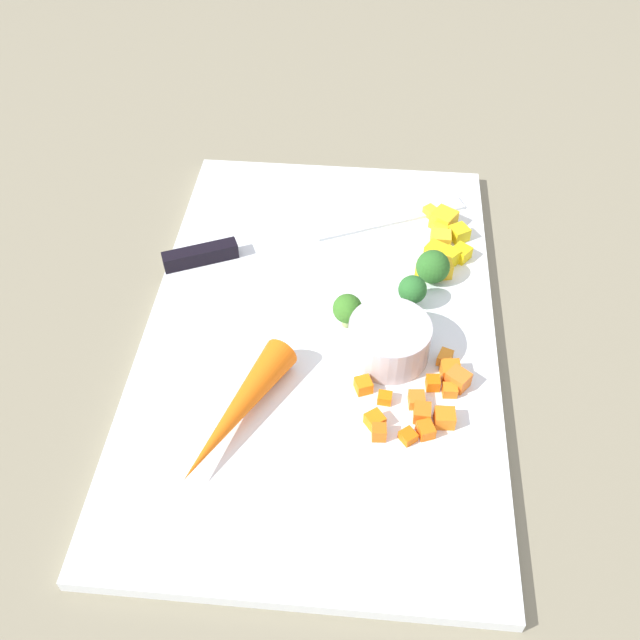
# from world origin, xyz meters

# --- Properties ---
(ground_plane) EXTENTS (4.00, 4.00, 0.00)m
(ground_plane) POSITION_xyz_m (0.00, 0.00, 0.00)
(ground_plane) COLOR gray
(cutting_board) EXTENTS (0.50, 0.31, 0.01)m
(cutting_board) POSITION_xyz_m (0.00, 0.00, 0.01)
(cutting_board) COLOR white
(cutting_board) RESTS_ON ground_plane
(prep_bowl) EXTENTS (0.07, 0.07, 0.04)m
(prep_bowl) POSITION_xyz_m (-0.03, -0.06, 0.03)
(prep_bowl) COLOR #BCB5BC
(prep_bowl) RESTS_ON cutting_board
(chef_knife) EXTENTS (0.15, 0.30, 0.02)m
(chef_knife) POSITION_xyz_m (0.11, 0.06, 0.02)
(chef_knife) COLOR silver
(chef_knife) RESTS_ON cutting_board
(whole_carrot) EXTENTS (0.14, 0.08, 0.03)m
(whole_carrot) POSITION_xyz_m (-0.11, 0.06, 0.03)
(whole_carrot) COLOR orange
(whole_carrot) RESTS_ON cutting_board
(carrot_dice_0) EXTENTS (0.02, 0.02, 0.01)m
(carrot_dice_0) POSITION_xyz_m (-0.11, -0.09, 0.02)
(carrot_dice_0) COLOR orange
(carrot_dice_0) RESTS_ON cutting_board
(carrot_dice_1) EXTENTS (0.02, 0.02, 0.01)m
(carrot_dice_1) POSITION_xyz_m (-0.07, -0.04, 0.02)
(carrot_dice_1) COLOR orange
(carrot_dice_1) RESTS_ON cutting_board
(carrot_dice_2) EXTENTS (0.02, 0.02, 0.01)m
(carrot_dice_2) POSITION_xyz_m (-0.03, -0.11, 0.02)
(carrot_dice_2) COLOR orange
(carrot_dice_2) RESTS_ON cutting_board
(carrot_dice_3) EXTENTS (0.01, 0.01, 0.01)m
(carrot_dice_3) POSITION_xyz_m (-0.11, -0.06, 0.02)
(carrot_dice_3) COLOR orange
(carrot_dice_3) RESTS_ON cutting_board
(carrot_dice_4) EXTENTS (0.01, 0.01, 0.01)m
(carrot_dice_4) POSITION_xyz_m (-0.06, -0.11, 0.02)
(carrot_dice_4) COLOR orange
(carrot_dice_4) RESTS_ON cutting_board
(carrot_dice_5) EXTENTS (0.02, 0.02, 0.01)m
(carrot_dice_5) POSITION_xyz_m (-0.05, -0.12, 0.02)
(carrot_dice_5) COLOR orange
(carrot_dice_5) RESTS_ON cutting_board
(carrot_dice_6) EXTENTS (0.02, 0.01, 0.01)m
(carrot_dice_6) POSITION_xyz_m (-0.08, -0.09, 0.02)
(carrot_dice_6) COLOR orange
(carrot_dice_6) RESTS_ON cutting_board
(carrot_dice_7) EXTENTS (0.02, 0.02, 0.01)m
(carrot_dice_7) POSITION_xyz_m (-0.11, -0.08, 0.02)
(carrot_dice_7) COLOR orange
(carrot_dice_7) RESTS_ON cutting_board
(carrot_dice_8) EXTENTS (0.02, 0.02, 0.01)m
(carrot_dice_8) POSITION_xyz_m (-0.09, -0.11, 0.02)
(carrot_dice_8) COLOR orange
(carrot_dice_8) RESTS_ON cutting_board
(carrot_dice_9) EXTENTS (0.01, 0.01, 0.01)m
(carrot_dice_9) POSITION_xyz_m (-0.06, -0.10, 0.02)
(carrot_dice_9) COLOR orange
(carrot_dice_9) RESTS_ON cutting_board
(carrot_dice_10) EXTENTS (0.01, 0.01, 0.01)m
(carrot_dice_10) POSITION_xyz_m (-0.08, -0.06, 0.02)
(carrot_dice_10) COLOR orange
(carrot_dice_10) RESTS_ON cutting_board
(carrot_dice_11) EXTENTS (0.02, 0.02, 0.01)m
(carrot_dice_11) POSITION_xyz_m (-0.10, -0.05, 0.02)
(carrot_dice_11) COLOR orange
(carrot_dice_11) RESTS_ON cutting_board
(carrot_dice_12) EXTENTS (0.02, 0.02, 0.01)m
(carrot_dice_12) POSITION_xyz_m (-0.05, -0.11, 0.02)
(carrot_dice_12) COLOR orange
(carrot_dice_12) RESTS_ON cutting_board
(carrot_dice_13) EXTENTS (0.02, 0.01, 0.01)m
(carrot_dice_13) POSITION_xyz_m (-0.09, -0.09, 0.02)
(carrot_dice_13) COLOR orange
(carrot_dice_13) RESTS_ON cutting_board
(pepper_dice_0) EXTENTS (0.02, 0.02, 0.02)m
(pepper_dice_0) POSITION_xyz_m (0.08, -0.11, 0.02)
(pepper_dice_0) COLOR yellow
(pepper_dice_0) RESTS_ON cutting_board
(pepper_dice_1) EXTENTS (0.02, 0.03, 0.02)m
(pepper_dice_1) POSITION_xyz_m (0.08, -0.10, 0.02)
(pepper_dice_1) COLOR yellow
(pepper_dice_1) RESTS_ON cutting_board
(pepper_dice_2) EXTENTS (0.02, 0.02, 0.02)m
(pepper_dice_2) POSITION_xyz_m (0.10, -0.10, 0.02)
(pepper_dice_2) COLOR yellow
(pepper_dice_2) RESTS_ON cutting_board
(pepper_dice_3) EXTENTS (0.02, 0.02, 0.01)m
(pepper_dice_3) POSITION_xyz_m (0.14, -0.11, 0.02)
(pepper_dice_3) COLOR yellow
(pepper_dice_3) RESTS_ON cutting_board
(pepper_dice_4) EXTENTS (0.02, 0.02, 0.01)m
(pepper_dice_4) POSITION_xyz_m (0.14, -0.13, 0.02)
(pepper_dice_4) COLOR yellow
(pepper_dice_4) RESTS_ON cutting_board
(pepper_dice_5) EXTENTS (0.02, 0.02, 0.01)m
(pepper_dice_5) POSITION_xyz_m (0.12, -0.11, 0.02)
(pepper_dice_5) COLOR yellow
(pepper_dice_5) RESTS_ON cutting_board
(pepper_dice_6) EXTENTS (0.03, 0.03, 0.02)m
(pepper_dice_6) POSITION_xyz_m (0.15, -0.11, 0.02)
(pepper_dice_6) COLOR yellow
(pepper_dice_6) RESTS_ON cutting_board
(pepper_dice_7) EXTENTS (0.02, 0.02, 0.01)m
(pepper_dice_7) POSITION_xyz_m (0.11, -0.13, 0.02)
(pepper_dice_7) COLOR yellow
(pepper_dice_7) RESTS_ON cutting_board
(pepper_dice_8) EXTENTS (0.02, 0.02, 0.02)m
(pepper_dice_8) POSITION_xyz_m (0.10, -0.12, 0.02)
(pepper_dice_8) COLOR yellow
(pepper_dice_8) RESTS_ON cutting_board
(pepper_dice_9) EXTENTS (0.02, 0.02, 0.01)m
(pepper_dice_9) POSITION_xyz_m (0.17, -0.10, 0.02)
(pepper_dice_9) COLOR yellow
(pepper_dice_9) RESTS_ON cutting_board
(broccoli_floret_0) EXTENTS (0.03, 0.03, 0.03)m
(broccoli_floret_0) POSITION_xyz_m (0.01, -0.02, 0.03)
(broccoli_floret_0) COLOR #95AB64
(broccoli_floret_0) RESTS_ON cutting_board
(broccoli_floret_1) EXTENTS (0.03, 0.03, 0.03)m
(broccoli_floret_1) POSITION_xyz_m (0.04, -0.08, 0.03)
(broccoli_floret_1) COLOR #90B961
(broccoli_floret_1) RESTS_ON cutting_board
(broccoli_floret_2) EXTENTS (0.03, 0.03, 0.03)m
(broccoli_floret_2) POSITION_xyz_m (0.07, -0.10, 0.03)
(broccoli_floret_2) COLOR #86B566
(broccoli_floret_2) RESTS_ON cutting_board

